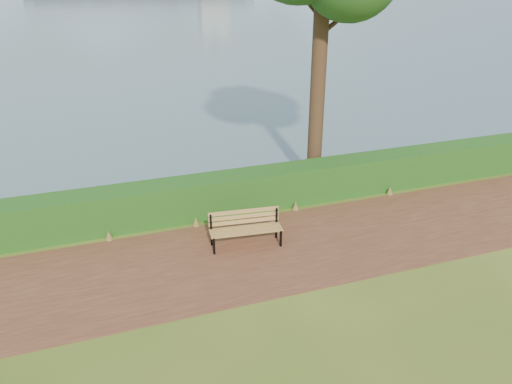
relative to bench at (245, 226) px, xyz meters
name	(u,v)px	position (x,y,z in m)	size (l,w,h in m)	color
ground	(266,260)	(0.21, -0.80, -0.48)	(140.00, 140.00, 0.00)	#3F5718
path	(261,253)	(0.21, -0.50, -0.47)	(40.00, 3.40, 0.01)	#542B1D
hedge	(231,193)	(0.21, 1.80, 0.02)	(32.00, 0.85, 1.00)	#184D16
bench	(245,226)	(0.00, 0.00, 0.00)	(1.70, 0.67, 0.83)	black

